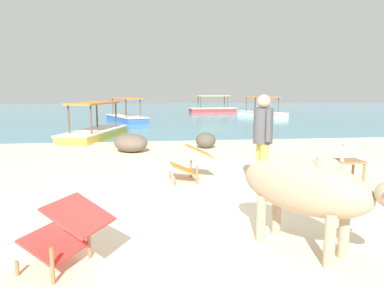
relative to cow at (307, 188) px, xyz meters
The scene contains 14 objects.
sand_beach 1.72m from the cow, 128.18° to the left, with size 18.00×14.00×0.04m, color beige.
water_surface 23.27m from the cow, 92.39° to the left, with size 60.00×36.00×0.03m, color teal.
cow is the anchor object (origin of this frame).
low_bench_table 3.16m from the cow, 53.73° to the left, with size 0.77×0.46×0.42m.
bottle 3.07m from the cow, 53.50° to the left, with size 0.07×0.07×0.30m.
deck_chair_near 2.43m from the cow, behind, with size 0.92×0.82×0.68m.
deck_chair_far 3.14m from the cow, 105.83° to the left, with size 0.82×0.61×0.68m.
person_standing 2.22m from the cow, 83.63° to the left, with size 0.32×0.51×1.62m.
shore_rock_large 6.70m from the cow, 89.85° to the left, with size 0.59×0.56×0.46m, color brown.
shore_rock_medium 6.66m from the cow, 108.76° to the left, with size 0.99×0.82×0.50m, color #6B5B4C.
boat_yellow 9.96m from the cow, 110.91° to the left, with size 2.12×3.85×1.29m.
boat_white 19.45m from the cow, 73.24° to the left, with size 2.57×3.82×1.29m.
boat_blue 16.30m from the cow, 100.20° to the left, with size 2.54×3.83×1.29m.
boat_red 23.84m from the cow, 82.06° to the left, with size 3.79×1.60×1.29m.
Camera 1 is at (-0.64, -4.58, 1.74)m, focal length 32.69 mm.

